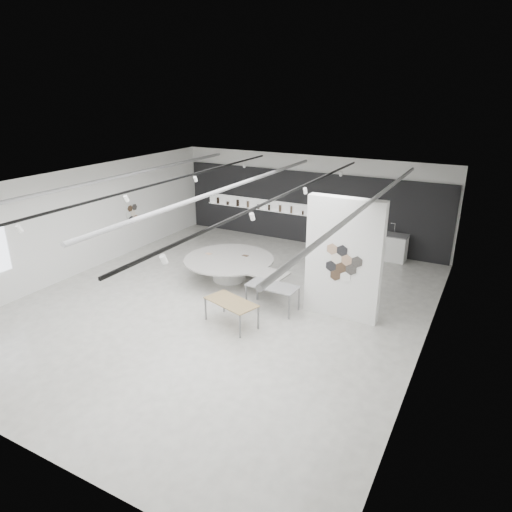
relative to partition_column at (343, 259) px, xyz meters
The scene contains 7 objects.
room 3.74m from the partition_column, 164.48° to the right, with size 12.02×14.02×3.82m.
back_wall_display 6.94m from the partition_column, 121.12° to the left, with size 11.80×0.27×3.10m.
partition_column is the anchor object (origin of this frame).
display_island 4.53m from the partition_column, behind, with size 4.13×3.34×0.81m.
sample_table_wood 3.45m from the partition_column, 141.91° to the right, with size 1.71×1.20×0.73m.
sample_table_stone 2.31m from the partition_column, 163.24° to the right, with size 1.57×0.82×0.80m.
kitchen_counter 5.66m from the partition_column, 90.83° to the left, with size 1.86×0.75×1.46m.
Camera 1 is at (7.08, -10.95, 6.41)m, focal length 32.00 mm.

